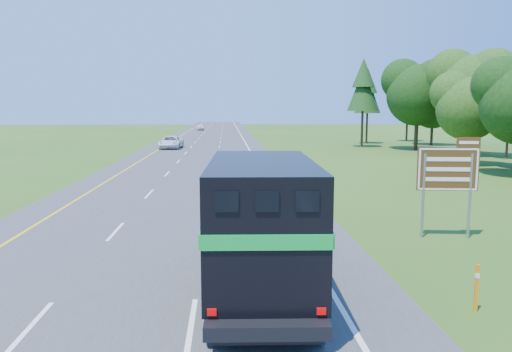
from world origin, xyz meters
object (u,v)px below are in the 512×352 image
object	(u,v)px
white_suv	(171,142)
exit_sign	(449,173)
horse_truck	(261,222)
far_car	(200,127)

from	to	relation	value
white_suv	exit_sign	world-z (taller)	exit_sign
horse_truck	exit_sign	xyz separation A→B (m)	(7.57, 5.41, 0.54)
white_suv	far_car	bearing A→B (deg)	91.45
horse_truck	far_car	distance (m)	102.20
horse_truck	exit_sign	world-z (taller)	exit_sign
far_car	exit_sign	distance (m)	97.62
white_suv	exit_sign	bearing A→B (deg)	-68.30
white_suv	exit_sign	xyz separation A→B (m)	(15.32, -44.23, 1.72)
white_suv	horse_truck	bearing A→B (deg)	-78.52
horse_truck	far_car	bearing A→B (deg)	95.97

